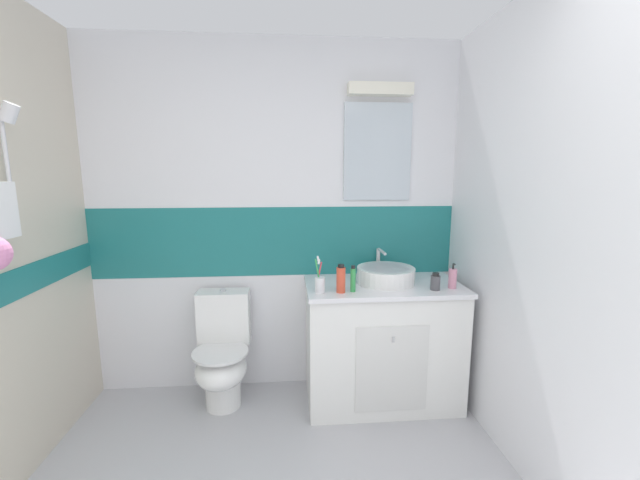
{
  "coord_description": "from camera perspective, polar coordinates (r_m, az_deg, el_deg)",
  "views": [
    {
      "loc": [
        0.08,
        -0.4,
        1.6
      ],
      "look_at": [
        0.27,
        1.81,
        1.21
      ],
      "focal_mm": 21.92,
      "sensor_mm": 36.0,
      "label": 1
    }
  ],
  "objects": [
    {
      "name": "lotion_bottle_short",
      "position": [
        2.62,
        16.48,
        -5.9
      ],
      "size": [
        0.06,
        0.06,
        0.11
      ],
      "color": "#4C4C51",
      "rests_on": "vanity_cabinet"
    },
    {
      "name": "wall_back_tiled",
      "position": [
        2.87,
        -6.26,
        3.05
      ],
      "size": [
        3.2,
        0.2,
        2.5
      ],
      "color": "white",
      "rests_on": "ground_plane"
    },
    {
      "name": "sink_basin",
      "position": [
        2.71,
        9.55,
        -4.97
      ],
      "size": [
        0.39,
        0.44,
        0.2
      ],
      "color": "white",
      "rests_on": "vanity_cabinet"
    },
    {
      "name": "vanity_cabinet",
      "position": [
        2.85,
        8.96,
        -14.49
      ],
      "size": [
        1.05,
        0.58,
        0.85
      ],
      "color": "white",
      "rests_on": "ground_plane"
    },
    {
      "name": "wall_right_plain",
      "position": [
        2.07,
        33.02,
        -1.37
      ],
      "size": [
        0.1,
        3.48,
        2.5
      ],
      "primitive_type": "cube",
      "color": "white",
      "rests_on": "ground_plane"
    },
    {
      "name": "shampoo_bottle_tall",
      "position": [
        2.46,
        3.07,
        -5.72
      ],
      "size": [
        0.06,
        0.06,
        0.18
      ],
      "color": "#D84C33",
      "rests_on": "vanity_cabinet"
    },
    {
      "name": "toothbrush_cup",
      "position": [
        2.47,
        -0.03,
        -6.32
      ],
      "size": [
        0.07,
        0.06,
        0.23
      ],
      "color": "white",
      "rests_on": "vanity_cabinet"
    },
    {
      "name": "toilet",
      "position": [
        2.88,
        -14.05,
        -15.82
      ],
      "size": [
        0.37,
        0.5,
        0.79
      ],
      "color": "white",
      "rests_on": "ground_plane"
    },
    {
      "name": "soap_dispenser",
      "position": [
        2.69,
        18.79,
        -5.32
      ],
      "size": [
        0.05,
        0.05,
        0.17
      ],
      "color": "pink",
      "rests_on": "vanity_cabinet"
    },
    {
      "name": "toothpaste_tube_upright",
      "position": [
        2.48,
        4.84,
        -5.74
      ],
      "size": [
        0.03,
        0.03,
        0.17
      ],
      "color": "green",
      "rests_on": "vanity_cabinet"
    }
  ]
}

